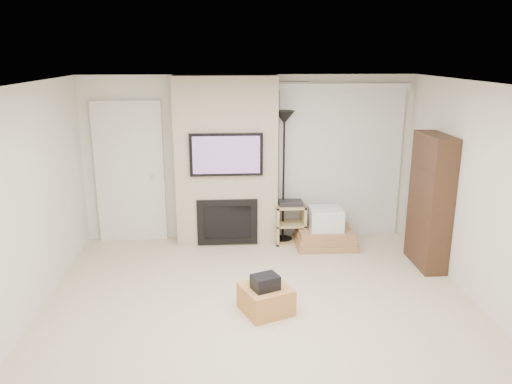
{
  "coord_description": "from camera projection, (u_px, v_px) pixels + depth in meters",
  "views": [
    {
      "loc": [
        -0.4,
        -4.71,
        2.81
      ],
      "look_at": [
        0.0,
        1.2,
        1.15
      ],
      "focal_mm": 35.0,
      "sensor_mm": 36.0,
      "label": 1
    }
  ],
  "objects": [
    {
      "name": "floor",
      "position": [
        264.0,
        326.0,
        5.31
      ],
      "size": [
        5.0,
        5.5,
        0.0
      ],
      "primitive_type": "cube",
      "color": "beige",
      "rests_on": "ground"
    },
    {
      "name": "ceiling",
      "position": [
        265.0,
        87.0,
        4.63
      ],
      "size": [
        5.0,
        5.5,
        0.0
      ],
      "primitive_type": "cube",
      "color": "white",
      "rests_on": "wall_back"
    },
    {
      "name": "wall_back",
      "position": [
        249.0,
        158.0,
        7.61
      ],
      "size": [
        5.0,
        0.0,
        2.5
      ],
      "primitive_type": "cube",
      "rotation": [
        1.57,
        0.0,
        0.0
      ],
      "color": "silver",
      "rests_on": "ground"
    },
    {
      "name": "wall_left",
      "position": [
        6.0,
        220.0,
        4.8
      ],
      "size": [
        0.0,
        5.5,
        2.5
      ],
      "primitive_type": "cube",
      "rotation": [
        1.57,
        0.0,
        1.57
      ],
      "color": "silver",
      "rests_on": "ground"
    },
    {
      "name": "wall_right",
      "position": [
        506.0,
        210.0,
        5.13
      ],
      "size": [
        0.0,
        5.5,
        2.5
      ],
      "primitive_type": "cube",
      "rotation": [
        1.57,
        0.0,
        1.57
      ],
      "color": "silver",
      "rests_on": "ground"
    },
    {
      "name": "hvac_vent",
      "position": [
        295.0,
        82.0,
        5.43
      ],
      "size": [
        0.35,
        0.18,
        0.01
      ],
      "primitive_type": "cube",
      "color": "silver",
      "rests_on": "ceiling"
    },
    {
      "name": "ottoman",
      "position": [
        266.0,
        299.0,
        5.58
      ],
      "size": [
        0.65,
        0.65,
        0.3
      ],
      "primitive_type": "cube",
      "rotation": [
        0.0,
        0.0,
        0.39
      ],
      "color": "#B3783D",
      "rests_on": "floor"
    },
    {
      "name": "black_bag",
      "position": [
        265.0,
        282.0,
        5.47
      ],
      "size": [
        0.34,
        0.31,
        0.16
      ],
      "primitive_type": "cube",
      "rotation": [
        0.0,
        0.0,
        0.39
      ],
      "color": "black",
      "rests_on": "ottoman"
    },
    {
      "name": "fireplace_wall",
      "position": [
        226.0,
        163.0,
        7.39
      ],
      "size": [
        1.5,
        0.47,
        2.5
      ],
      "color": "#B4A58C",
      "rests_on": "floor"
    },
    {
      "name": "entry_door",
      "position": [
        130.0,
        173.0,
        7.51
      ],
      "size": [
        1.02,
        0.11,
        2.14
      ],
      "color": "silver",
      "rests_on": "floor"
    },
    {
      "name": "vertical_blinds",
      "position": [
        340.0,
        156.0,
        7.65
      ],
      "size": [
        1.98,
        0.1,
        2.37
      ],
      "color": "silver",
      "rests_on": "floor"
    },
    {
      "name": "floor_lamp",
      "position": [
        284.0,
        140.0,
        7.31
      ],
      "size": [
        0.3,
        0.3,
        2.0
      ],
      "color": "black",
      "rests_on": "floor"
    },
    {
      "name": "av_stand",
      "position": [
        290.0,
        221.0,
        7.57
      ],
      "size": [
        0.45,
        0.38,
        0.66
      ],
      "color": "tan",
      "rests_on": "floor"
    },
    {
      "name": "box_stack",
      "position": [
        325.0,
        232.0,
        7.46
      ],
      "size": [
        0.89,
        0.68,
        0.59
      ],
      "color": "#A1724A",
      "rests_on": "floor"
    },
    {
      "name": "bookshelf",
      "position": [
        430.0,
        202.0,
        6.62
      ],
      "size": [
        0.3,
        0.8,
        1.8
      ],
      "color": "#321F13",
      "rests_on": "floor"
    }
  ]
}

